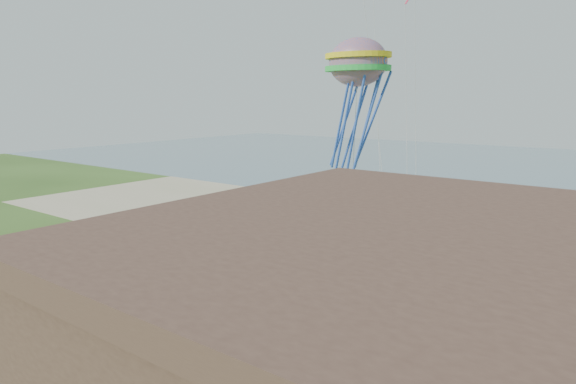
# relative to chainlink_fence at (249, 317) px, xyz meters

# --- Properties ---
(sand_beach) EXTENTS (72.00, 20.00, 0.02)m
(sand_beach) POSITION_rel_chainlink_fence_xyz_m (0.00, 16.00, -0.55)
(sand_beach) COLOR tan
(sand_beach) RESTS_ON ground
(ocean) EXTENTS (160.00, 68.00, 0.02)m
(ocean) POSITION_rel_chainlink_fence_xyz_m (0.00, 60.00, -0.55)
(ocean) COLOR slate
(ocean) RESTS_ON ground
(chainlink_fence) EXTENTS (36.20, 0.20, 1.25)m
(chainlink_fence) POSITION_rel_chainlink_fence_xyz_m (0.00, 0.00, 0.00)
(chainlink_fence) COLOR #4E422C
(chainlink_fence) RESTS_ON ground
(picnic_table) EXTENTS (2.36, 2.13, 0.81)m
(picnic_table) POSITION_rel_chainlink_fence_xyz_m (1.78, -3.18, -0.14)
(picnic_table) COLOR brown
(picnic_table) RESTS_ON ground
(octopus_kite) EXTENTS (3.74, 3.22, 6.48)m
(octopus_kite) POSITION_rel_chainlink_fence_xyz_m (1.69, 5.50, 8.81)
(octopus_kite) COLOR orange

